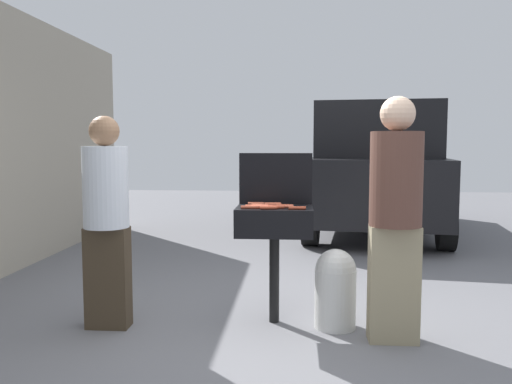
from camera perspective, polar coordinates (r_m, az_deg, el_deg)
The scene contains 20 objects.
ground_plane at distance 4.19m, azimuth 2.88°, elevation -14.71°, with size 24.00×24.00×0.00m, color slate.
bbq_grill at distance 4.22m, azimuth 1.99°, elevation -3.55°, with size 0.60×0.44×0.93m.
grill_lid_open at distance 4.40m, azimuth 2.12°, elevation 1.45°, with size 0.60×0.05×0.42m, color black.
hot_dog_0 at distance 4.31m, azimuth 0.01°, elevation -1.25°, with size 0.03×0.03×0.13m, color #C6593D.
hot_dog_1 at distance 4.08m, azimuth 0.37°, elevation -1.61°, with size 0.03×0.03×0.13m, color #C6593D.
hot_dog_2 at distance 4.16m, azimuth 3.09°, elevation -1.49°, with size 0.03×0.03×0.13m, color #AD4228.
hot_dog_3 at distance 4.28m, azimuth 1.80°, elevation -1.29°, with size 0.03×0.03×0.13m, color #C6593D.
hot_dog_4 at distance 4.03m, azimuth 1.36°, elevation -1.70°, with size 0.03×0.03×0.13m, color #AD4228.
hot_dog_5 at distance 4.03m, azimuth 4.43°, elevation -1.72°, with size 0.03×0.03×0.13m, color #AD4228.
hot_dog_6 at distance 4.13m, azimuth -0.27°, elevation -1.53°, with size 0.03×0.03×0.13m, color #C6593D.
hot_dog_7 at distance 4.19m, azimuth 0.40°, elevation -1.44°, with size 0.03×0.03×0.13m, color #C6593D.
hot_dog_8 at distance 4.12m, azimuth 1.42°, elevation -1.55°, with size 0.03×0.03×0.13m, color #B74C33.
hot_dog_9 at distance 4.23m, azimuth 1.85°, elevation -1.37°, with size 0.03×0.03×0.13m, color #B74C33.
hot_dog_10 at distance 4.12m, azimuth 3.12°, elevation -1.55°, with size 0.03×0.03×0.13m, color #C6593D.
hot_dog_11 at distance 4.06m, azimuth -0.72°, elevation -1.65°, with size 0.03×0.03×0.13m, color #B74C33.
hot_dog_12 at distance 4.09m, azimuth 2.13°, elevation -1.61°, with size 0.03×0.03×0.13m, color #AD4228.
propane_tank at distance 4.22m, azimuth 8.50°, elevation -10.02°, with size 0.32×0.32×0.62m.
person_left at distance 4.24m, azimuth -15.73°, elevation -2.30°, with size 0.34×0.34×1.64m.
person_right at distance 3.90m, azimuth 14.69°, elevation -1.92°, with size 0.37×0.37×1.76m.
parked_minivan at distance 8.86m, azimuth 12.71°, elevation 2.50°, with size 2.48×4.61×2.02m.
Camera 1 is at (0.09, -3.94, 1.43)m, focal length 37.37 mm.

